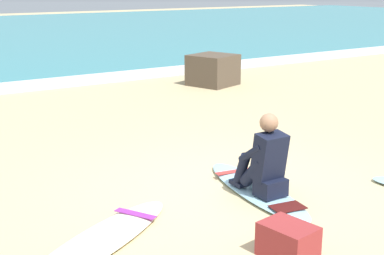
{
  "coord_description": "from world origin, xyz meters",
  "views": [
    {
      "loc": [
        -3.71,
        -4.87,
        2.43
      ],
      "look_at": [
        0.13,
        0.99,
        0.55
      ],
      "focal_mm": 50.98,
      "sensor_mm": 36.0,
      "label": 1
    }
  ],
  "objects_px": {
    "surfboard_main": "(256,190)",
    "beach_bag": "(288,241)",
    "shoreline_rock": "(213,70)",
    "surfer_seated": "(265,162)",
    "surfboard_spare_near": "(100,240)"
  },
  "relations": [
    {
      "from": "shoreline_rock",
      "to": "beach_bag",
      "type": "xyz_separation_m",
      "value": [
        -4.4,
        -7.38,
        -0.21
      ]
    },
    {
      "from": "surfboard_main",
      "to": "beach_bag",
      "type": "height_order",
      "value": "beach_bag"
    },
    {
      "from": "surfboard_main",
      "to": "shoreline_rock",
      "type": "relative_size",
      "value": 2.18
    },
    {
      "from": "surfer_seated",
      "to": "shoreline_rock",
      "type": "distance_m",
      "value": 7.18
    },
    {
      "from": "shoreline_rock",
      "to": "beach_bag",
      "type": "bearing_deg",
      "value": -120.8
    },
    {
      "from": "beach_bag",
      "to": "shoreline_rock",
      "type": "bearing_deg",
      "value": 59.2
    },
    {
      "from": "surfboard_spare_near",
      "to": "beach_bag",
      "type": "bearing_deg",
      "value": -42.1
    },
    {
      "from": "surfboard_main",
      "to": "surfer_seated",
      "type": "height_order",
      "value": "surfer_seated"
    },
    {
      "from": "surfboard_spare_near",
      "to": "shoreline_rock",
      "type": "height_order",
      "value": "shoreline_rock"
    },
    {
      "from": "shoreline_rock",
      "to": "beach_bag",
      "type": "relative_size",
      "value": 2.05
    },
    {
      "from": "surfboard_spare_near",
      "to": "surfboard_main",
      "type": "bearing_deg",
      "value": 5.32
    },
    {
      "from": "surfboard_main",
      "to": "shoreline_rock",
      "type": "distance_m",
      "value": 7.01
    },
    {
      "from": "beach_bag",
      "to": "surfer_seated",
      "type": "bearing_deg",
      "value": 58.44
    },
    {
      "from": "surfboard_main",
      "to": "surfer_seated",
      "type": "xyz_separation_m",
      "value": [
        -0.05,
        -0.18,
        0.4
      ]
    },
    {
      "from": "surfer_seated",
      "to": "surfboard_main",
      "type": "bearing_deg",
      "value": 75.4
    }
  ]
}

